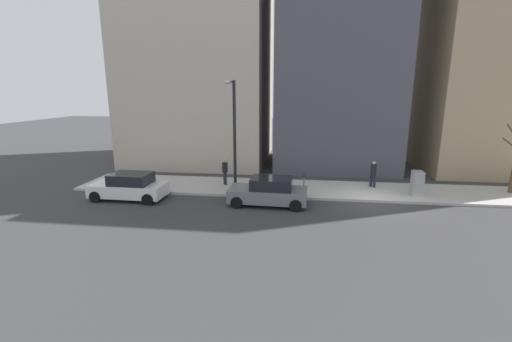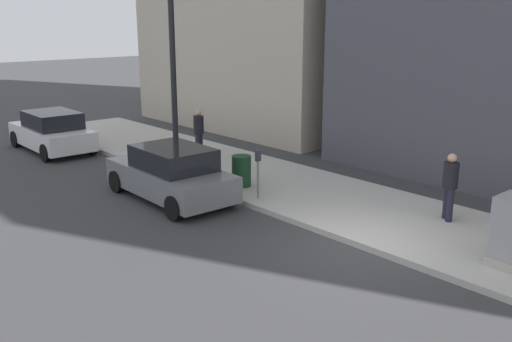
% 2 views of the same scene
% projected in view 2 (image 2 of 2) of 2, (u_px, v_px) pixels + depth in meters
% --- Properties ---
extents(ground_plane, '(120.00, 120.00, 0.00)m').
position_uv_depth(ground_plane, '(358.00, 249.00, 12.53)').
color(ground_plane, '#38383A').
extents(sidewalk, '(4.00, 36.00, 0.15)m').
position_uv_depth(sidewalk, '(410.00, 224.00, 13.80)').
color(sidewalk, '#B2AFA8').
rests_on(sidewalk, ground).
extents(parked_car_grey, '(2.03, 4.25, 1.52)m').
position_uv_depth(parked_car_grey, '(171.00, 174.00, 15.73)').
color(parked_car_grey, slate).
rests_on(parked_car_grey, ground).
extents(parked_car_white, '(1.99, 4.23, 1.52)m').
position_uv_depth(parked_car_white, '(52.00, 132.00, 21.47)').
color(parked_car_white, white).
rests_on(parked_car_white, ground).
extents(parking_meter, '(0.14, 0.10, 1.35)m').
position_uv_depth(parking_meter, '(258.00, 169.00, 15.29)').
color(parking_meter, slate).
rests_on(parking_meter, sidewalk).
extents(utility_box, '(0.83, 0.61, 1.43)m').
position_uv_depth(utility_box, '(511.00, 232.00, 11.19)').
color(utility_box, '#A8A399').
rests_on(utility_box, sidewalk).
extents(streetlamp, '(1.97, 0.32, 6.50)m').
position_uv_depth(streetlamp, '(165.00, 48.00, 17.31)').
color(streetlamp, black).
rests_on(streetlamp, sidewalk).
extents(trash_bin, '(0.56, 0.56, 0.90)m').
position_uv_depth(trash_bin, '(241.00, 171.00, 16.56)').
color(trash_bin, '#14381E').
rests_on(trash_bin, sidewalk).
extents(pedestrian_midblock, '(0.36, 0.36, 1.66)m').
position_uv_depth(pedestrian_midblock, '(450.00, 183.00, 13.63)').
color(pedestrian_midblock, '#1E1E2D').
rests_on(pedestrian_midblock, sidewalk).
extents(pedestrian_far_corner, '(0.37, 0.36, 1.66)m').
position_uv_depth(pedestrian_far_corner, '(199.00, 130.00, 20.01)').
color(pedestrian_far_corner, '#1E1E2D').
rests_on(pedestrian_far_corner, sidewalk).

